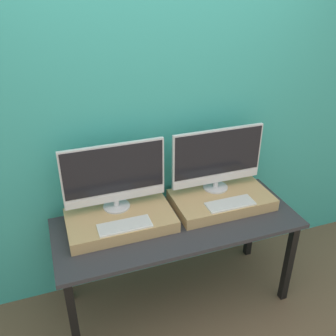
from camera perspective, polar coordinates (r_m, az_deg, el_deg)
The scene contains 9 objects.
ground_plane at distance 2.84m, azimuth 3.79°, elevation -23.61°, with size 12.00×12.00×0.00m, color brown.
wall_back at distance 2.60m, azimuth -1.51°, elevation 7.28°, with size 8.00×0.04×2.60m.
workbench at distance 2.60m, azimuth 1.43°, elevation -9.55°, with size 1.65×0.65×0.72m.
wooden_riser_left at distance 2.51m, azimuth -7.25°, elevation -7.91°, with size 0.70×0.41×0.08m.
monitor_left at distance 2.44m, azimuth -8.19°, elevation -1.13°, with size 0.68×0.18×0.47m.
keyboard_left at distance 2.38m, azimuth -6.61°, elevation -8.71°, with size 0.34×0.13×0.01m.
wooden_riser_right at distance 2.72m, azimuth 8.12°, elevation -4.81°, with size 0.70×0.41×0.08m.
monitor_right at distance 2.66m, azimuth 7.55°, elevation 1.48°, with size 0.68×0.18×0.47m.
keyboard_right at distance 2.60m, azimuth 9.46°, elevation -5.37°, with size 0.34×0.13×0.01m.
Camera 1 is at (-0.74, -1.59, 2.23)m, focal length 40.00 mm.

